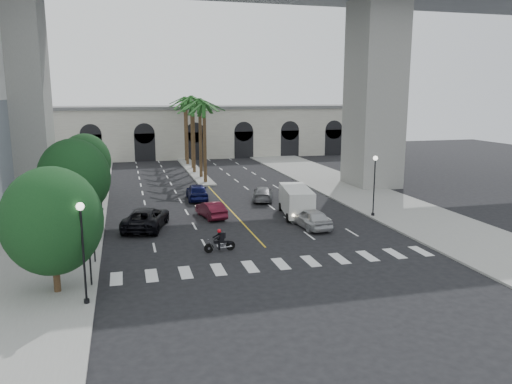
{
  "coord_description": "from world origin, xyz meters",
  "views": [
    {
      "loc": [
        -9.2,
        -30.0,
        10.54
      ],
      "look_at": [
        0.37,
        6.0,
        3.16
      ],
      "focal_mm": 35.0,
      "sensor_mm": 36.0,
      "label": 1
    }
  ],
  "objects_px": {
    "lamp_post_left_far": "(100,177)",
    "car_b": "(211,210)",
    "car_d": "(263,194)",
    "cargo_van": "(296,201)",
    "traffic_signal_far": "(93,225)",
    "lamp_post_left_near": "(83,245)",
    "pedestrian_b": "(82,227)",
    "motorcycle_rider": "(221,241)",
    "car_e": "(197,192)",
    "car_a": "(311,218)",
    "pedestrian_a": "(59,245)",
    "car_c": "(146,218)",
    "traffic_signal_near": "(89,244)",
    "lamp_post_right": "(374,181)"
  },
  "relations": [
    {
      "from": "traffic_signal_near",
      "to": "car_e",
      "type": "distance_m",
      "value": 23.4
    },
    {
      "from": "traffic_signal_near",
      "to": "traffic_signal_far",
      "type": "height_order",
      "value": "same"
    },
    {
      "from": "lamp_post_right",
      "to": "car_a",
      "type": "relative_size",
      "value": 1.15
    },
    {
      "from": "car_c",
      "to": "car_b",
      "type": "bearing_deg",
      "value": -142.43
    },
    {
      "from": "lamp_post_left_near",
      "to": "pedestrian_b",
      "type": "xyz_separation_m",
      "value": [
        -1.04,
        12.1,
        -2.2
      ]
    },
    {
      "from": "traffic_signal_far",
      "to": "pedestrian_b",
      "type": "relative_size",
      "value": 2.1
    },
    {
      "from": "motorcycle_rider",
      "to": "car_e",
      "type": "xyz_separation_m",
      "value": [
        0.88,
        17.07,
        0.12
      ]
    },
    {
      "from": "lamp_post_right",
      "to": "cargo_van",
      "type": "height_order",
      "value": "lamp_post_right"
    },
    {
      "from": "car_a",
      "to": "car_b",
      "type": "relative_size",
      "value": 1.09
    },
    {
      "from": "car_b",
      "to": "car_e",
      "type": "relative_size",
      "value": 0.87
    },
    {
      "from": "lamp_post_left_far",
      "to": "motorcycle_rider",
      "type": "bearing_deg",
      "value": -59.65
    },
    {
      "from": "car_c",
      "to": "cargo_van",
      "type": "bearing_deg",
      "value": -160.63
    },
    {
      "from": "lamp_post_left_near",
      "to": "cargo_van",
      "type": "height_order",
      "value": "lamp_post_left_near"
    },
    {
      "from": "lamp_post_right",
      "to": "pedestrian_a",
      "type": "relative_size",
      "value": 2.98
    },
    {
      "from": "car_b",
      "to": "cargo_van",
      "type": "distance_m",
      "value": 7.45
    },
    {
      "from": "lamp_post_left_far",
      "to": "car_a",
      "type": "xyz_separation_m",
      "value": [
        16.33,
        -9.9,
        -2.43
      ]
    },
    {
      "from": "lamp_post_left_near",
      "to": "pedestrian_a",
      "type": "distance_m",
      "value": 8.35
    },
    {
      "from": "lamp_post_left_near",
      "to": "lamp_post_right",
      "type": "xyz_separation_m",
      "value": [
        22.8,
        13.0,
        0.0
      ]
    },
    {
      "from": "cargo_van",
      "to": "pedestrian_b",
      "type": "height_order",
      "value": "cargo_van"
    },
    {
      "from": "traffic_signal_near",
      "to": "cargo_van",
      "type": "height_order",
      "value": "traffic_signal_near"
    },
    {
      "from": "car_b",
      "to": "car_c",
      "type": "height_order",
      "value": "car_c"
    },
    {
      "from": "traffic_signal_far",
      "to": "pedestrian_b",
      "type": "height_order",
      "value": "traffic_signal_far"
    },
    {
      "from": "motorcycle_rider",
      "to": "car_c",
      "type": "distance_m",
      "value": 8.63
    },
    {
      "from": "car_d",
      "to": "cargo_van",
      "type": "distance_m",
      "value": 7.2
    },
    {
      "from": "lamp_post_left_far",
      "to": "pedestrian_b",
      "type": "relative_size",
      "value": 3.07
    },
    {
      "from": "traffic_signal_near",
      "to": "lamp_post_right",
      "type": "bearing_deg",
      "value": 24.82
    },
    {
      "from": "car_a",
      "to": "car_e",
      "type": "height_order",
      "value": "car_e"
    },
    {
      "from": "lamp_post_right",
      "to": "traffic_signal_near",
      "type": "relative_size",
      "value": 1.47
    },
    {
      "from": "car_c",
      "to": "pedestrian_a",
      "type": "relative_size",
      "value": 3.39
    },
    {
      "from": "car_d",
      "to": "lamp_post_right",
      "type": "bearing_deg",
      "value": 146.48
    },
    {
      "from": "lamp_post_left_near",
      "to": "lamp_post_left_far",
      "type": "distance_m",
      "value": 21.0
    },
    {
      "from": "traffic_signal_near",
      "to": "lamp_post_left_near",
      "type": "bearing_deg",
      "value": -92.29
    },
    {
      "from": "traffic_signal_near",
      "to": "car_e",
      "type": "bearing_deg",
      "value": 67.33
    },
    {
      "from": "lamp_post_left_far",
      "to": "car_d",
      "type": "relative_size",
      "value": 1.12
    },
    {
      "from": "car_d",
      "to": "lamp_post_left_near",
      "type": "bearing_deg",
      "value": 72.55
    },
    {
      "from": "pedestrian_a",
      "to": "car_e",
      "type": "bearing_deg",
      "value": 65.56
    },
    {
      "from": "lamp_post_left_far",
      "to": "pedestrian_a",
      "type": "xyz_separation_m",
      "value": [
        -2.1,
        -13.22,
        -2.17
      ]
    },
    {
      "from": "cargo_van",
      "to": "pedestrian_a",
      "type": "xyz_separation_m",
      "value": [
        -18.58,
        -7.21,
        -0.35
      ]
    },
    {
      "from": "car_d",
      "to": "car_e",
      "type": "height_order",
      "value": "car_e"
    },
    {
      "from": "traffic_signal_far",
      "to": "cargo_van",
      "type": "height_order",
      "value": "traffic_signal_far"
    },
    {
      "from": "lamp_post_left_far",
      "to": "pedestrian_b",
      "type": "distance_m",
      "value": 9.23
    },
    {
      "from": "car_a",
      "to": "lamp_post_right",
      "type": "bearing_deg",
      "value": -168.95
    },
    {
      "from": "motorcycle_rider",
      "to": "lamp_post_left_near",
      "type": "bearing_deg",
      "value": -147.19
    },
    {
      "from": "car_d",
      "to": "cargo_van",
      "type": "height_order",
      "value": "cargo_van"
    },
    {
      "from": "car_c",
      "to": "pedestrian_a",
      "type": "bearing_deg",
      "value": 64.71
    },
    {
      "from": "motorcycle_rider",
      "to": "car_a",
      "type": "height_order",
      "value": "car_a"
    },
    {
      "from": "traffic_signal_near",
      "to": "car_c",
      "type": "height_order",
      "value": "traffic_signal_near"
    },
    {
      "from": "traffic_signal_far",
      "to": "car_e",
      "type": "relative_size",
      "value": 0.74
    },
    {
      "from": "car_b",
      "to": "pedestrian_b",
      "type": "distance_m",
      "value": 11.14
    },
    {
      "from": "lamp_post_left_far",
      "to": "car_b",
      "type": "relative_size",
      "value": 1.25
    }
  ]
}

